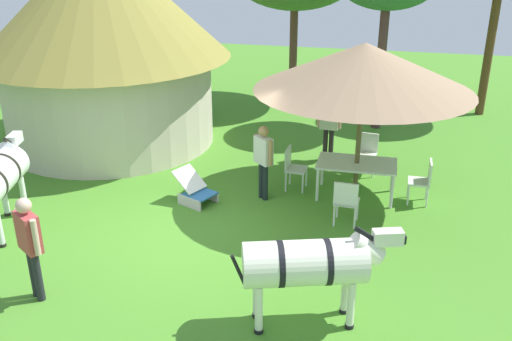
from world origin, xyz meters
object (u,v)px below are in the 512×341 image
patio_chair_east_end (424,179)px  guest_behind_table (329,122)px  patio_chair_west_end (367,151)px  zebra_nearest_camera (309,264)px  thatched_hut (104,34)px  shade_umbrella (364,67)px  patio_chair_near_hut (346,200)px  guest_beside_umbrella (263,156)px  patio_dining_table (357,166)px  striped_lounge_chair (196,190)px  patio_chair_near_lawn (293,166)px  standing_watcher (30,240)px

patio_chair_east_end → guest_behind_table: (-2.11, 1.87, 0.42)m
patio_chair_west_end → zebra_nearest_camera: zebra_nearest_camera is taller
patio_chair_east_end → thatched_hut: bearing=76.3°
patio_chair_west_end → guest_behind_table: bearing=-23.8°
patio_chair_east_end → patio_chair_west_end: size_ratio=1.00×
shade_umbrella → patio_chair_east_end: bearing=-0.5°
thatched_hut → patio_chair_east_end: size_ratio=6.84×
patio_chair_near_hut → guest_beside_umbrella: size_ratio=0.58×
thatched_hut → shade_umbrella: bearing=-16.9°
patio_dining_table → zebra_nearest_camera: size_ratio=0.70×
guest_beside_umbrella → thatched_hut: bearing=-166.8°
patio_chair_near_hut → patio_chair_east_end: (1.42, 1.31, 0.00)m
patio_dining_table → patio_chair_east_end: bearing=-0.5°
patio_dining_table → guest_behind_table: guest_behind_table is taller
guest_behind_table → zebra_nearest_camera: guest_behind_table is taller
striped_lounge_chair → shade_umbrella: bearing=132.6°
patio_chair_near_lawn → guest_behind_table: 1.92m
patio_dining_table → patio_chair_near_lawn: bearing=176.9°
patio_chair_near_lawn → zebra_nearest_camera: 4.50m
patio_chair_west_end → guest_beside_umbrella: bearing=49.9°
patio_chair_east_end → standing_watcher: (-5.67, -4.64, 0.47)m
guest_beside_umbrella → guest_behind_table: bearing=108.6°
shade_umbrella → striped_lounge_chair: shade_umbrella is taller
patio_chair_east_end → standing_watcher: bearing=129.8°
patio_chair_west_end → standing_watcher: bearing=59.4°
guest_behind_table → striped_lounge_chair: 3.77m
patio_chair_near_hut → guest_beside_umbrella: bearing=159.6°
patio_chair_west_end → guest_beside_umbrella: guest_beside_umbrella is taller
zebra_nearest_camera → guest_beside_umbrella: bearing=-176.7°
patio_chair_near_hut → zebra_nearest_camera: 3.02m
shade_umbrella → patio_chair_near_lawn: shade_umbrella is taller
shade_umbrella → patio_chair_near_hut: bearing=-93.8°
zebra_nearest_camera → standing_watcher: bearing=-102.9°
guest_beside_umbrella → guest_behind_table: 2.62m
guest_beside_umbrella → zebra_nearest_camera: size_ratio=0.69×
shade_umbrella → zebra_nearest_camera: bearing=-94.7°
patio_chair_east_end → guest_beside_umbrella: 3.22m
thatched_hut → patio_dining_table: thatched_hut is taller
thatched_hut → striped_lounge_chair: (3.25, -2.96, -2.48)m
patio_chair_east_end → shade_umbrella: bearing=90.0°
standing_watcher → striped_lounge_chair: size_ratio=1.76×
thatched_hut → guest_beside_umbrella: (4.53, -2.48, -1.81)m
thatched_hut → patio_chair_near_lawn: size_ratio=6.84×
patio_dining_table → striped_lounge_chair: 3.29m
zebra_nearest_camera → guest_behind_table: bearing=166.0°
patio_dining_table → guest_beside_umbrella: size_ratio=1.02×
patio_chair_near_lawn → guest_beside_umbrella: guest_beside_umbrella is taller
shade_umbrella → guest_beside_umbrella: shade_umbrella is taller
patio_chair_near_hut → standing_watcher: size_ratio=0.55×
patio_dining_table → striped_lounge_chair: bearing=-161.5°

